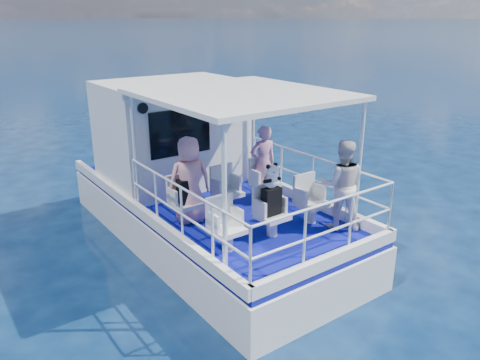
{
  "coord_description": "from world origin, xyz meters",
  "views": [
    {
      "loc": [
        -4.59,
        -6.53,
        4.36
      ],
      "look_at": [
        -0.15,
        -0.4,
        1.71
      ],
      "focal_mm": 35.0,
      "sensor_mm": 36.0,
      "label": 1
    }
  ],
  "objects_px": {
    "passenger_port_fwd": "(190,180)",
    "backpack_center": "(271,201)",
    "passenger_stbd_aft": "(342,185)",
    "panda": "(272,176)"
  },
  "relations": [
    {
      "from": "passenger_port_fwd",
      "to": "panda",
      "type": "height_order",
      "value": "passenger_port_fwd"
    },
    {
      "from": "passenger_port_fwd",
      "to": "passenger_stbd_aft",
      "type": "height_order",
      "value": "passenger_stbd_aft"
    },
    {
      "from": "backpack_center",
      "to": "panda",
      "type": "xyz_separation_m",
      "value": [
        0.01,
        0.02,
        0.43
      ]
    },
    {
      "from": "passenger_port_fwd",
      "to": "backpack_center",
      "type": "height_order",
      "value": "passenger_port_fwd"
    },
    {
      "from": "passenger_stbd_aft",
      "to": "backpack_center",
      "type": "distance_m",
      "value": 1.26
    },
    {
      "from": "passenger_port_fwd",
      "to": "backpack_center",
      "type": "bearing_deg",
      "value": 135.33
    },
    {
      "from": "passenger_stbd_aft",
      "to": "panda",
      "type": "xyz_separation_m",
      "value": [
        -1.16,
        0.46,
        0.26
      ]
    },
    {
      "from": "passenger_port_fwd",
      "to": "passenger_stbd_aft",
      "type": "bearing_deg",
      "value": 152.46
    },
    {
      "from": "passenger_stbd_aft",
      "to": "backpack_center",
      "type": "relative_size",
      "value": 3.37
    },
    {
      "from": "backpack_center",
      "to": "passenger_port_fwd",
      "type": "bearing_deg",
      "value": 121.65
    }
  ]
}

